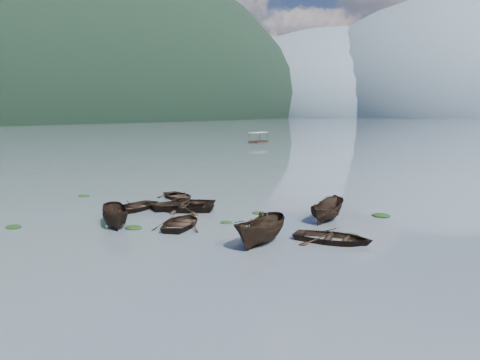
% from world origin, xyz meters
% --- Properties ---
extents(ground_plane, '(2400.00, 2400.00, 0.00)m').
position_xyz_m(ground_plane, '(0.00, 0.00, 0.00)').
color(ground_plane, '#4D5760').
extents(haze_mtn_a, '(520.00, 520.00, 280.00)m').
position_xyz_m(haze_mtn_a, '(-260.00, 900.00, 0.00)').
color(haze_mtn_a, '#475666').
rests_on(haze_mtn_a, ground).
extents(haze_mtn_b, '(520.00, 520.00, 340.00)m').
position_xyz_m(haze_mtn_b, '(-60.00, 900.00, 0.00)').
color(haze_mtn_b, '#475666').
rests_on(haze_mtn_b, ground).
extents(rowboat_0, '(3.07, 4.27, 0.88)m').
position_xyz_m(rowboat_0, '(-6.11, 7.28, 0.00)').
color(rowboat_0, black).
rests_on(rowboat_0, ground).
extents(rowboat_1, '(5.72, 6.04, 1.02)m').
position_xyz_m(rowboat_1, '(-3.22, 9.60, 0.00)').
color(rowboat_1, black).
rests_on(rowboat_1, ground).
extents(rowboat_2, '(4.03, 3.86, 1.57)m').
position_xyz_m(rowboat_2, '(-3.83, 3.10, 0.00)').
color(rowboat_2, black).
rests_on(rowboat_2, ground).
extents(rowboat_3, '(4.09, 4.87, 0.86)m').
position_xyz_m(rowboat_3, '(-0.27, 4.99, 0.00)').
color(rowboat_3, black).
rests_on(rowboat_3, ground).
extents(rowboat_4, '(4.39, 3.27, 0.87)m').
position_xyz_m(rowboat_4, '(8.93, 5.92, 0.00)').
color(rowboat_4, black).
rests_on(rowboat_4, ground).
extents(rowboat_5, '(1.79, 4.52, 1.73)m').
position_xyz_m(rowboat_5, '(5.72, 3.70, 0.00)').
color(rowboat_5, black).
rests_on(rowboat_5, ground).
extents(rowboat_6, '(4.73, 4.32, 0.80)m').
position_xyz_m(rowboat_6, '(-5.98, 12.54, 0.00)').
color(rowboat_6, black).
rests_on(rowboat_6, ground).
extents(rowboat_7, '(5.52, 4.72, 0.97)m').
position_xyz_m(rowboat_7, '(-3.04, 8.77, 0.00)').
color(rowboat_7, black).
rests_on(rowboat_7, ground).
extents(rowboat_8, '(1.62, 4.12, 1.58)m').
position_xyz_m(rowboat_8, '(7.03, 10.77, 0.00)').
color(rowboat_8, black).
rests_on(rowboat_8, ground).
extents(weed_clump_0, '(1.03, 0.85, 0.23)m').
position_xyz_m(weed_clump_0, '(-9.02, -0.14, 0.00)').
color(weed_clump_0, black).
rests_on(weed_clump_0, ground).
extents(weed_clump_1, '(1.06, 0.85, 0.23)m').
position_xyz_m(weed_clump_1, '(-7.53, 7.09, 0.00)').
color(weed_clump_1, black).
rests_on(weed_clump_1, ground).
extents(weed_clump_2, '(1.10, 0.88, 0.24)m').
position_xyz_m(weed_clump_2, '(-2.48, 3.14, 0.00)').
color(weed_clump_2, black).
rests_on(weed_clump_2, ground).
extents(weed_clump_3, '(0.80, 0.68, 0.18)m').
position_xyz_m(weed_clump_3, '(1.69, 7.05, 0.00)').
color(weed_clump_3, black).
rests_on(weed_clump_3, ground).
extents(weed_clump_4, '(1.14, 0.90, 0.24)m').
position_xyz_m(weed_clump_4, '(9.44, 7.49, 0.00)').
color(weed_clump_4, black).
rests_on(weed_clump_4, ground).
extents(weed_clump_5, '(1.02, 0.83, 0.22)m').
position_xyz_m(weed_clump_5, '(-13.46, 9.64, 0.00)').
color(weed_clump_5, black).
rests_on(weed_clump_5, ground).
extents(weed_clump_6, '(0.95, 0.80, 0.20)m').
position_xyz_m(weed_clump_6, '(2.25, 10.53, 0.00)').
color(weed_clump_6, black).
rests_on(weed_clump_6, ground).
extents(weed_clump_7, '(1.23, 0.99, 0.27)m').
position_xyz_m(weed_clump_7, '(9.88, 13.59, 0.00)').
color(weed_clump_7, black).
rests_on(weed_clump_7, ground).
extents(pontoon_left, '(2.61, 6.01, 2.28)m').
position_xyz_m(pontoon_left, '(-32.95, 82.47, 0.00)').
color(pontoon_left, black).
rests_on(pontoon_left, ground).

